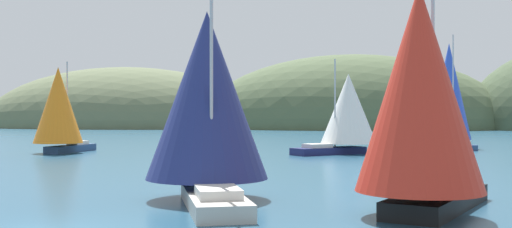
# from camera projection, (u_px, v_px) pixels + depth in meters

# --- Properties ---
(headland_left) EXTENTS (78.89, 44.00, 32.22)m
(headland_left) POSITION_uv_depth(u_px,v_px,m) (123.00, 127.00, 162.16)
(headland_left) COLOR #5B6647
(headland_left) RESTS_ON ground_plane
(headland_center) EXTENTS (78.06, 44.00, 36.81)m
(headland_center) POSITION_uv_depth(u_px,v_px,m) (349.00, 128.00, 151.01)
(headland_center) COLOR #4C5B3D
(headland_center) RESTS_ON ground_plane
(sailboat_navy_sail) EXTENTS (6.83, 9.42, 9.55)m
(sailboat_navy_sail) POSITION_uv_depth(u_px,v_px,m) (207.00, 100.00, 25.99)
(sailboat_navy_sail) COLOR #B7B2A8
(sailboat_navy_sail) RESTS_ON ground_plane
(sailboat_blue_spinnaker) EXTENTS (5.17, 9.54, 12.23)m
(sailboat_blue_spinnaker) POSITION_uv_depth(u_px,v_px,m) (449.00, 94.00, 66.95)
(sailboat_blue_spinnaker) COLOR navy
(sailboat_blue_spinnaker) RESTS_ON ground_plane
(sailboat_orange_sail) EXTENTS (4.89, 7.94, 8.71)m
(sailboat_orange_sail) POSITION_uv_depth(u_px,v_px,m) (59.00, 107.00, 56.70)
(sailboat_orange_sail) COLOR navy
(sailboat_orange_sail) RESTS_ON ground_plane
(sailboat_white_mainsail) EXTENTS (8.79, 8.46, 8.74)m
(sailboat_white_mainsail) POSITION_uv_depth(u_px,v_px,m) (347.00, 111.00, 56.36)
(sailboat_white_mainsail) COLOR #191E4C
(sailboat_white_mainsail) RESTS_ON ground_plane
(sailboat_scarlet_sail) EXTENTS (6.23, 9.24, 9.38)m
(sailboat_scarlet_sail) POSITION_uv_depth(u_px,v_px,m) (421.00, 97.00, 21.64)
(sailboat_scarlet_sail) COLOR black
(sailboat_scarlet_sail) RESTS_ON ground_plane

